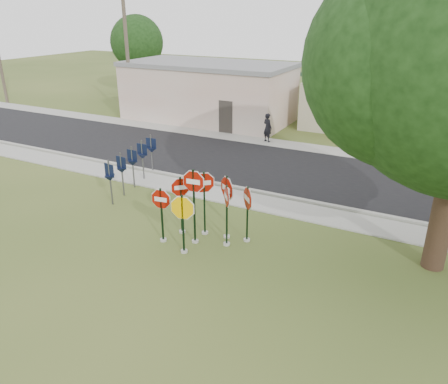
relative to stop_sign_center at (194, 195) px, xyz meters
The scene contains 19 objects.
ground 2.25m from the stop_sign_center, 82.94° to the right, with size 120.00×120.00×0.00m, color #394F1D.
sidewalk_near 4.57m from the stop_sign_center, 87.80° to the left, with size 60.00×1.60×0.06m, color #97988F.
road 8.88m from the stop_sign_center, 88.94° to the left, with size 60.00×7.00×0.04m, color black.
sidewalk_far 13.12m from the stop_sign_center, 89.29° to the left, with size 60.00×1.60×0.06m, color #97988F.
curb 5.49m from the stop_sign_center, 88.22° to the left, with size 60.00×0.20×0.14m, color #97988F.
stop_sign_center is the anchor object (origin of this frame).
stop_sign_yellow 0.91m from the stop_sign_center, 87.99° to the right, with size 1.13×0.26×2.26m.
stop_sign_left 1.28m from the stop_sign_center, 157.09° to the right, with size 1.00×0.24×2.15m.
stop_sign_right 1.21m from the stop_sign_center, 17.48° to the left, with size 0.64×0.80×2.38m.
stop_sign_back_right 1.21m from the stop_sign_center, 44.92° to the left, with size 0.97×0.68×2.52m.
stop_sign_back_left 0.76m from the stop_sign_center, 90.84° to the left, with size 0.82×0.69×2.57m.
stop_sign_far_right 1.92m from the stop_sign_center, 30.48° to the left, with size 0.78×0.82×2.23m.
stop_sign_far_left 1.01m from the stop_sign_center, 153.33° to the left, with size 0.72×0.68×2.31m.
route_sign_row 6.17m from the stop_sign_center, 148.60° to the left, with size 1.43×4.63×2.00m.
building_stucco 18.89m from the stop_sign_center, 117.89° to the left, with size 12.20×6.20×4.20m.
building_house 20.89m from the stop_sign_center, 84.03° to the left, with size 11.60×11.60×6.20m.
utility_pole_near 19.86m from the stop_sign_center, 134.88° to the left, with size 2.20×0.26×9.50m.
bg_tree_left 30.30m from the stop_sign_center, 131.16° to the left, with size 4.90×4.90×7.35m.
pedestrian 13.30m from the stop_sign_center, 101.14° to the left, with size 0.65×0.43×1.78m, color black.
Camera 1 is at (7.10, -10.42, 7.72)m, focal length 35.00 mm.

